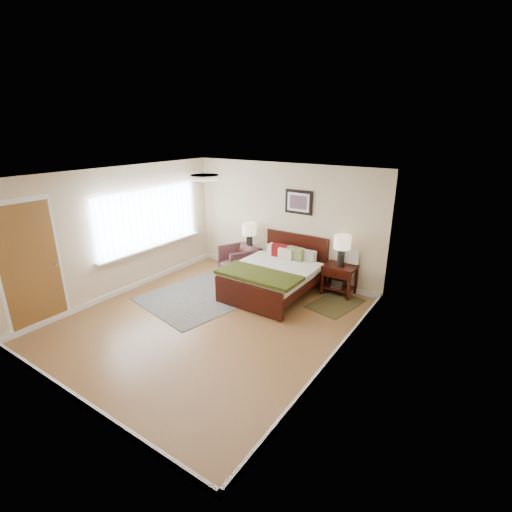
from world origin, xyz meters
name	(u,v)px	position (x,y,z in m)	size (l,w,h in m)	color
floor	(211,320)	(0.00, 0.00, 0.00)	(5.00, 5.00, 0.00)	olive
back_wall	(284,222)	(0.00, 2.50, 1.25)	(4.50, 0.04, 2.50)	beige
front_wall	(60,312)	(0.00, -2.50, 1.25)	(4.50, 0.04, 2.50)	beige
left_wall	(121,232)	(-2.25, 0.00, 1.25)	(0.04, 5.00, 2.50)	beige
right_wall	(338,283)	(2.25, 0.00, 1.25)	(0.04, 5.00, 2.50)	beige
ceiling	(204,175)	(0.00, 0.00, 2.50)	(4.50, 5.00, 0.02)	white
window	(150,219)	(-2.20, 0.70, 1.38)	(0.11, 2.72, 1.32)	silver
door	(31,267)	(-2.23, -1.75, 1.07)	(0.06, 1.00, 2.18)	silver
ceil_fixture	(205,177)	(0.00, 0.00, 2.47)	(0.44, 0.44, 0.08)	white
bed	(275,271)	(0.35, 1.56, 0.48)	(1.58, 1.90, 1.03)	black
wall_art	(299,202)	(0.35, 2.47, 1.72)	(0.62, 0.05, 0.50)	black
nightstand_left	(249,254)	(-0.76, 2.25, 0.42)	(0.45, 0.41, 0.54)	black
nightstand_right	(339,277)	(1.43, 2.26, 0.37)	(0.61, 0.46, 0.61)	black
lamp_left	(249,231)	(-0.76, 2.27, 0.97)	(0.33, 0.33, 0.61)	black
lamp_right	(342,245)	(1.43, 2.27, 1.03)	(0.33, 0.33, 0.61)	black
armchair	(238,260)	(-0.90, 2.00, 0.33)	(0.70, 0.72, 0.65)	brown
rug_persian	(209,293)	(-0.74, 0.82, 0.01)	(1.81, 2.55, 0.01)	#0D1B43
rug_navy	(335,304)	(1.57, 1.80, 0.01)	(0.72, 1.07, 0.01)	black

